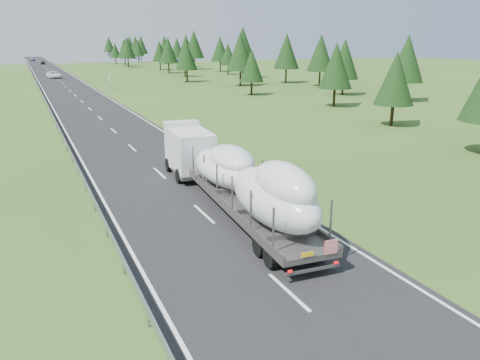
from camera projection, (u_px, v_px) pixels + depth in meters
name	position (u px, v px, depth m)	size (l,w,h in m)	color
ground	(288.00, 292.00, 17.46)	(400.00, 400.00, 0.00)	#33521B
road_surface	(62.00, 83.00, 104.53)	(10.00, 400.00, 0.02)	black
guardrail	(36.00, 81.00, 102.19)	(0.10, 400.00, 0.76)	slate
marker_posts	(68.00, 68.00, 154.87)	(0.13, 350.08, 1.00)	silver
highway_sign	(109.00, 80.00, 89.49)	(0.08, 0.90, 2.60)	slate
tree_line_right	(192.00, 49.00, 144.19)	(27.98, 352.58, 12.44)	black
boat_truck	(233.00, 173.00, 25.45)	(3.52, 18.92, 4.06)	silver
distant_van	(54.00, 75.00, 117.27)	(2.88, 6.24, 1.73)	white
distant_car_dark	(43.00, 63.00, 186.75)	(1.65, 4.09, 1.39)	black
distant_car_blue	(33.00, 59.00, 222.44)	(1.67, 4.78, 1.57)	#16213F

